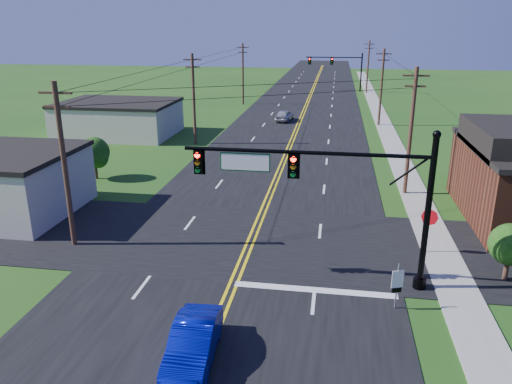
% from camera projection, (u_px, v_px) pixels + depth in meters
% --- Properties ---
extents(ground, '(260.00, 260.00, 0.00)m').
position_uv_depth(ground, '(188.00, 384.00, 17.09)').
color(ground, '#174213').
rests_on(ground, ground).
extents(road_main, '(16.00, 220.00, 0.04)m').
position_uv_depth(road_main, '(299.00, 120.00, 63.87)').
color(road_main, black).
rests_on(road_main, ground).
extents(road_cross, '(70.00, 10.00, 0.04)m').
position_uv_depth(road_cross, '(248.00, 241.00, 28.31)').
color(road_cross, black).
rests_on(road_cross, ground).
extents(sidewalk, '(2.00, 160.00, 0.08)m').
position_uv_depth(sidewalk, '(391.00, 140.00, 52.94)').
color(sidewalk, gray).
rests_on(sidewalk, ground).
extents(signal_mast_main, '(11.30, 0.60, 7.48)m').
position_uv_depth(signal_mast_main, '(327.00, 187.00, 22.41)').
color(signal_mast_main, black).
rests_on(signal_mast_main, ground).
extents(signal_mast_far, '(10.98, 0.60, 7.48)m').
position_uv_depth(signal_mast_far, '(337.00, 66.00, 89.83)').
color(signal_mast_far, black).
rests_on(signal_mast_far, ground).
extents(cream_bldg_far, '(12.20, 9.20, 3.70)m').
position_uv_depth(cream_bldg_far, '(119.00, 118.00, 54.88)').
color(cream_bldg_far, beige).
rests_on(cream_bldg_far, ground).
extents(utility_pole_left_a, '(1.80, 0.28, 9.00)m').
position_uv_depth(utility_pole_left_a, '(64.00, 163.00, 26.35)').
color(utility_pole_left_a, '#3B261A').
rests_on(utility_pole_left_a, ground).
extents(utility_pole_left_b, '(1.80, 0.28, 9.00)m').
position_uv_depth(utility_pole_left_b, '(194.00, 98.00, 49.74)').
color(utility_pole_left_b, '#3B261A').
rests_on(utility_pole_left_b, ground).
extents(utility_pole_left_c, '(1.80, 0.28, 9.00)m').
position_uv_depth(utility_pole_left_c, '(243.00, 73.00, 75.00)').
color(utility_pole_left_c, '#3B261A').
rests_on(utility_pole_left_c, ground).
extents(utility_pole_right_a, '(1.80, 0.28, 9.00)m').
position_uv_depth(utility_pole_right_a, '(411.00, 130.00, 34.71)').
color(utility_pole_right_a, '#3B261A').
rests_on(utility_pole_right_a, ground).
extents(utility_pole_right_b, '(1.80, 0.28, 9.00)m').
position_uv_depth(utility_pole_right_b, '(381.00, 86.00, 59.03)').
color(utility_pole_right_b, '#3B261A').
rests_on(utility_pole_right_b, ground).
extents(utility_pole_right_c, '(1.80, 0.28, 9.00)m').
position_uv_depth(utility_pole_right_c, '(368.00, 66.00, 87.10)').
color(utility_pole_right_c, '#3B261A').
rests_on(utility_pole_right_c, ground).
extents(tree_right_back, '(3.00, 3.00, 4.10)m').
position_uv_depth(tree_right_back, '(485.00, 149.00, 38.21)').
color(tree_right_back, '#3B261A').
rests_on(tree_right_back, ground).
extents(shrub_corner, '(2.00, 2.00, 2.86)m').
position_uv_depth(shrub_corner, '(510.00, 245.00, 23.45)').
color(shrub_corner, '#3B261A').
rests_on(shrub_corner, ground).
extents(tree_left, '(2.40, 2.40, 3.37)m').
position_uv_depth(tree_left, '(94.00, 152.00, 39.07)').
color(tree_left, '#3B261A').
rests_on(tree_left, ground).
extents(blue_car, '(1.81, 4.47, 1.44)m').
position_uv_depth(blue_car, '(193.00, 344.00, 18.05)').
color(blue_car, '#060E94').
rests_on(blue_car, ground).
extents(distant_car, '(2.30, 4.32, 1.40)m').
position_uv_depth(distant_car, '(284.00, 116.00, 62.95)').
color(distant_car, '#B3B2B7').
rests_on(distant_car, ground).
extents(route_sign, '(0.51, 0.22, 2.15)m').
position_uv_depth(route_sign, '(397.00, 283.00, 21.17)').
color(route_sign, slate).
rests_on(route_sign, ground).
extents(stop_sign, '(0.86, 0.33, 2.51)m').
position_uv_depth(stop_sign, '(429.00, 222.00, 26.27)').
color(stop_sign, slate).
rests_on(stop_sign, ground).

